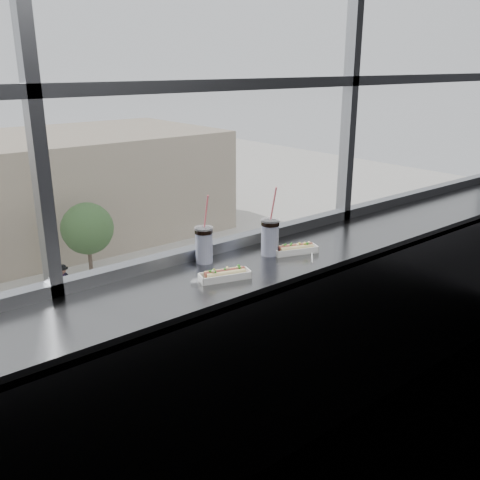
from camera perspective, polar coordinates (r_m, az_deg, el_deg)
wall_back_lower at (r=3.27m, az=-1.31°, el=-10.05°), size 6.00×0.00×6.00m
window_glass at (r=2.90m, az=-1.84°, el=22.17°), size 6.00×0.00×6.00m
window_mullions at (r=2.88m, az=-1.58°, el=22.19°), size 6.00×0.08×2.40m
counter at (r=2.86m, az=2.01°, el=-2.90°), size 6.00×0.55×0.06m
counter_fascia at (r=2.93m, az=5.28°, el=-13.84°), size 6.00×0.04×1.04m
hotdog_tray_left at (r=2.62m, az=-1.62°, el=-3.70°), size 0.27×0.15×0.06m
hotdog_tray_right at (r=2.99m, az=5.94°, el=-0.95°), size 0.26×0.16×0.06m
soda_cup_left at (r=2.82m, az=-3.87°, el=-0.32°), size 0.10×0.10×0.37m
soda_cup_right at (r=2.93m, az=3.22°, el=0.51°), size 0.10×0.10×0.38m
loose_straw at (r=2.94m, az=7.69°, el=-1.76°), size 0.14×0.14×0.01m
wrapper at (r=2.59m, az=-4.47°, el=-4.33°), size 0.09×0.06×0.02m
car_far_c at (r=31.55m, az=-12.58°, el=-4.61°), size 3.15×6.05×1.93m
car_near_d at (r=23.43m, az=-12.77°, el=-12.99°), size 2.80×6.25×2.05m
car_near_e at (r=25.82m, az=-2.02°, el=-9.25°), size 2.80×6.54×2.17m
pedestrian_d at (r=33.34m, az=-18.33°, el=-3.68°), size 0.96×0.72×2.16m
tree_right at (r=34.19m, az=-15.97°, el=1.18°), size 3.22×3.22×5.04m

